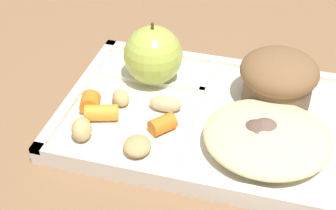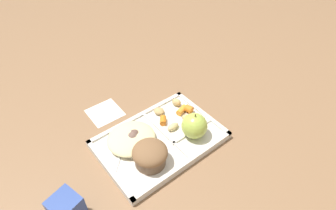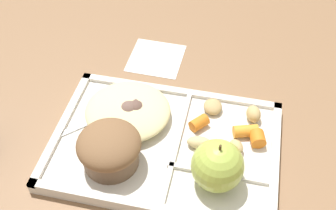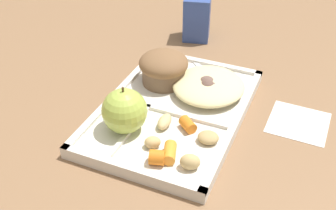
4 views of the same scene
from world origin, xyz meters
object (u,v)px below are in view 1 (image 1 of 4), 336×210
Objects in this scene: green_apple at (153,55)px; bran_muffin at (279,78)px; plastic_fork at (298,150)px; lunch_tray at (210,119)px.

green_apple is 0.15m from bran_muffin.
green_apple is 0.21m from plastic_fork.
green_apple is 0.65× the size of plastic_fork.
bran_muffin is (0.07, 0.05, 0.04)m from lunch_tray.
bran_muffin is 0.10m from plastic_fork.
bran_muffin is at bearing 35.31° from lunch_tray.
plastic_fork is at bearing -24.53° from green_apple.
bran_muffin reaches higher than plastic_fork.
green_apple reaches higher than bran_muffin.
plastic_fork is at bearing -19.27° from lunch_tray.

